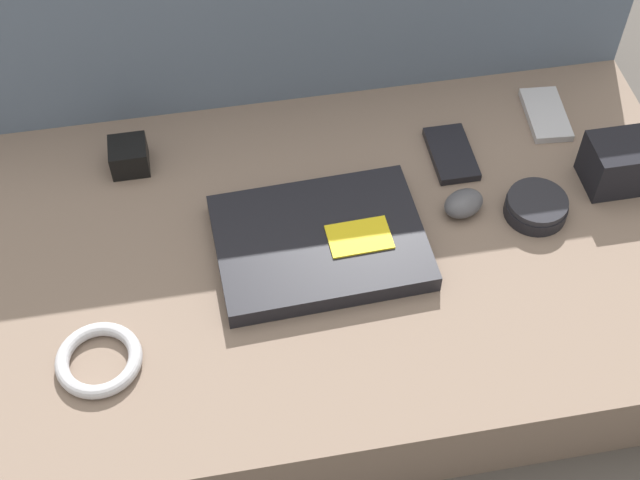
{
  "coord_description": "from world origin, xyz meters",
  "views": [
    {
      "loc": [
        -0.14,
        -0.78,
        1.16
      ],
      "look_at": [
        0.0,
        0.0,
        0.16
      ],
      "focal_mm": 50.0,
      "sensor_mm": 36.0,
      "label": 1
    }
  ],
  "objects_px": {
    "phone_silver": "(451,154)",
    "computer_mouse": "(464,203)",
    "speaker_puck": "(536,207)",
    "camera_pouch": "(624,162)",
    "laptop": "(322,244)",
    "phone_black": "(546,114)",
    "charger_brick": "(129,156)"
  },
  "relations": [
    {
      "from": "phone_silver",
      "to": "computer_mouse",
      "type": "bearing_deg",
      "value": -96.53
    },
    {
      "from": "computer_mouse",
      "to": "speaker_puck",
      "type": "xyz_separation_m",
      "value": [
        0.11,
        -0.02,
        -0.0
      ]
    },
    {
      "from": "phone_silver",
      "to": "camera_pouch",
      "type": "distance_m",
      "value": 0.26
    },
    {
      "from": "laptop",
      "to": "speaker_puck",
      "type": "bearing_deg",
      "value": 0.17
    },
    {
      "from": "laptop",
      "to": "camera_pouch",
      "type": "bearing_deg",
      "value": 4.49
    },
    {
      "from": "phone_black",
      "to": "computer_mouse",
      "type": "bearing_deg",
      "value": -133.12
    },
    {
      "from": "laptop",
      "to": "computer_mouse",
      "type": "height_order",
      "value": "computer_mouse"
    },
    {
      "from": "speaker_puck",
      "to": "camera_pouch",
      "type": "xyz_separation_m",
      "value": [
        0.15,
        0.04,
        0.02
      ]
    },
    {
      "from": "camera_pouch",
      "to": "charger_brick",
      "type": "height_order",
      "value": "camera_pouch"
    },
    {
      "from": "phone_black",
      "to": "charger_brick",
      "type": "xyz_separation_m",
      "value": [
        -0.67,
        0.01,
        0.02
      ]
    },
    {
      "from": "phone_black",
      "to": "charger_brick",
      "type": "bearing_deg",
      "value": -175.96
    },
    {
      "from": "phone_silver",
      "to": "camera_pouch",
      "type": "xyz_separation_m",
      "value": [
        0.24,
        -0.09,
        0.03
      ]
    },
    {
      "from": "computer_mouse",
      "to": "phone_black",
      "type": "height_order",
      "value": "computer_mouse"
    },
    {
      "from": "laptop",
      "to": "phone_black",
      "type": "height_order",
      "value": "laptop"
    },
    {
      "from": "laptop",
      "to": "charger_brick",
      "type": "xyz_separation_m",
      "value": [
        -0.27,
        0.22,
        0.01
      ]
    },
    {
      "from": "charger_brick",
      "to": "camera_pouch",
      "type": "bearing_deg",
      "value": -12.27
    },
    {
      "from": "laptop",
      "to": "computer_mouse",
      "type": "distance_m",
      "value": 0.22
    },
    {
      "from": "phone_black",
      "to": "camera_pouch",
      "type": "relative_size",
      "value": 1.08
    },
    {
      "from": "computer_mouse",
      "to": "phone_silver",
      "type": "height_order",
      "value": "computer_mouse"
    },
    {
      "from": "computer_mouse",
      "to": "phone_silver",
      "type": "bearing_deg",
      "value": 60.93
    },
    {
      "from": "charger_brick",
      "to": "phone_silver",
      "type": "bearing_deg",
      "value": -7.74
    },
    {
      "from": "computer_mouse",
      "to": "speaker_puck",
      "type": "height_order",
      "value": "computer_mouse"
    },
    {
      "from": "laptop",
      "to": "charger_brick",
      "type": "bearing_deg",
      "value": 138.6
    },
    {
      "from": "phone_silver",
      "to": "camera_pouch",
      "type": "height_order",
      "value": "camera_pouch"
    },
    {
      "from": "laptop",
      "to": "speaker_puck",
      "type": "xyz_separation_m",
      "value": [
        0.33,
        0.01,
        0.0
      ]
    },
    {
      "from": "computer_mouse",
      "to": "charger_brick",
      "type": "relative_size",
      "value": 1.32
    },
    {
      "from": "laptop",
      "to": "phone_silver",
      "type": "distance_m",
      "value": 0.28
    },
    {
      "from": "phone_silver",
      "to": "charger_brick",
      "type": "distance_m",
      "value": 0.5
    },
    {
      "from": "computer_mouse",
      "to": "speaker_puck",
      "type": "relative_size",
      "value": 0.82
    },
    {
      "from": "speaker_puck",
      "to": "phone_black",
      "type": "distance_m",
      "value": 0.21
    },
    {
      "from": "laptop",
      "to": "camera_pouch",
      "type": "distance_m",
      "value": 0.48
    },
    {
      "from": "phone_black",
      "to": "phone_silver",
      "type": "bearing_deg",
      "value": -156.6
    }
  ]
}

